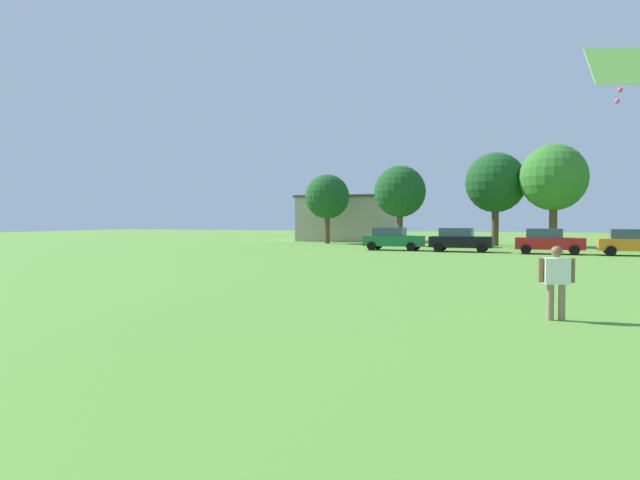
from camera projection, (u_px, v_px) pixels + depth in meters
ground_plane at (390, 265)px, 30.41m from camera, size 160.00×160.00×0.00m
adult_bystander at (556, 276)px, 13.75m from camera, size 0.79×0.44×1.71m
kite at (623, 68)px, 11.91m from camera, size 1.48×1.03×1.17m
parked_car_green_0 at (393, 239)px, 44.35m from camera, size 4.30×2.02×1.68m
parked_car_black_1 at (460, 240)px, 42.24m from camera, size 4.30×2.02×1.68m
parked_car_red_2 at (548, 241)px, 39.58m from camera, size 4.30×2.02×1.68m
parked_car_orange_3 at (634, 242)px, 37.69m from camera, size 4.30×2.02×1.68m
tree_far_left at (327, 197)px, 56.46m from camera, size 4.17×4.17×6.49m
tree_left at (400, 192)px, 51.46m from camera, size 4.41×4.41×6.87m
tree_center_left at (496, 183)px, 51.45m from camera, size 5.13×5.13×8.00m
tree_center_right at (554, 178)px, 48.42m from camera, size 5.35×5.35×8.34m
house_left at (348, 218)px, 63.45m from camera, size 9.46×7.33×4.74m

